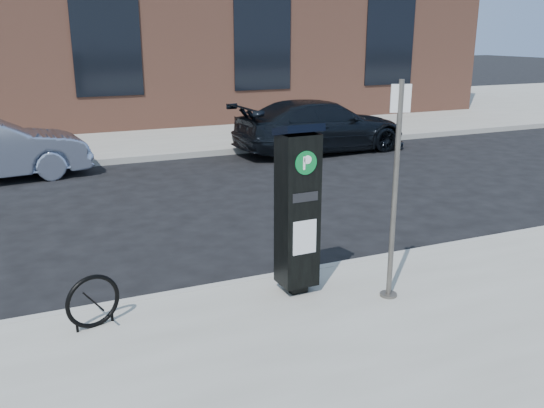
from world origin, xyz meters
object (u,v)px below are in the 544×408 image
car_dark (321,126)px  parking_kiosk (297,208)px  sign_pole (395,194)px  bike_rack (93,302)px

car_dark → parking_kiosk: bearing=146.9°
sign_pole → car_dark: 9.27m
sign_pole → bike_rack: sign_pole is taller
parking_kiosk → bike_rack: bearing=176.8°
sign_pole → parking_kiosk: bearing=167.8°
bike_rack → car_dark: bearing=32.9°
parking_kiosk → bike_rack: 2.43m
bike_rack → car_dark: 10.46m
parking_kiosk → bike_rack: (-2.31, 0.05, -0.75)m
bike_rack → car_dark: size_ratio=0.12×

